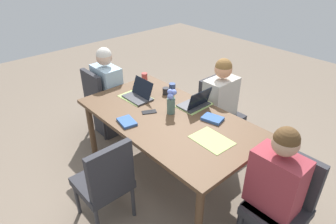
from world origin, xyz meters
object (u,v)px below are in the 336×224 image
(flower_vase, at_px, (171,102))
(book_red_cover, at_px, (213,119))
(coffee_mug_near_left, at_px, (144,77))
(coffee_mug_centre_left, at_px, (172,87))
(person_head_right_left_near, at_px, (109,97))
(laptop_head_right_left_near, at_px, (139,95))
(chair_head_right_left_near, at_px, (102,99))
(dining_table, at_px, (168,122))
(book_blue_cover, at_px, (127,122))
(person_near_left_far, at_px, (219,111))
(chair_head_left_left_mid, at_px, (283,199))
(laptop_near_left_far, at_px, (195,103))
(person_head_left_left_mid, at_px, (272,198))
(coffee_mug_near_right, at_px, (166,91))
(chair_near_left_far, at_px, (217,109))
(chair_far_right_near, at_px, (106,180))
(phone_black, at_px, (149,112))

(flower_vase, relative_size, book_red_cover, 1.35)
(coffee_mug_near_left, distance_m, coffee_mug_centre_left, 0.47)
(person_head_right_left_near, height_order, laptop_head_right_left_near, person_head_right_left_near)
(chair_head_right_left_near, bearing_deg, dining_table, -176.61)
(coffee_mug_near_left, relative_size, book_blue_cover, 0.47)
(chair_head_right_left_near, relative_size, person_near_left_far, 0.75)
(book_blue_cover, bearing_deg, chair_head_right_left_near, -6.22)
(person_head_right_left_near, relative_size, book_blue_cover, 5.97)
(chair_head_left_left_mid, height_order, book_blue_cover, chair_head_left_left_mid)
(chair_head_left_left_mid, xyz_separation_m, laptop_near_left_far, (1.23, -0.25, 0.30))
(person_head_left_left_mid, bearing_deg, laptop_head_right_left_near, 0.33)
(person_near_left_far, distance_m, coffee_mug_near_right, 0.70)
(dining_table, distance_m, laptop_near_left_far, 0.38)
(coffee_mug_centre_left, xyz_separation_m, book_blue_cover, (-0.23, 0.82, -0.03))
(chair_near_left_far, bearing_deg, coffee_mug_centre_left, 48.03)
(person_near_left_far, xyz_separation_m, flower_vase, (0.07, 0.72, 0.36))
(person_head_left_left_mid, height_order, laptop_head_right_left_near, person_head_left_left_mid)
(coffee_mug_near_right, bearing_deg, coffee_mug_near_left, -7.17)
(person_head_right_left_near, xyz_separation_m, person_head_left_left_mid, (-2.39, -0.03, 0.00))
(person_near_left_far, bearing_deg, book_blue_cover, 79.38)
(chair_far_right_near, bearing_deg, laptop_head_right_left_near, -53.67)
(laptop_near_left_far, relative_size, phone_black, 2.13)
(person_head_left_left_mid, xyz_separation_m, coffee_mug_near_right, (1.60, -0.28, 0.27))
(coffee_mug_near_right, distance_m, phone_black, 0.45)
(person_near_left_far, bearing_deg, dining_table, 86.70)
(person_near_left_far, relative_size, laptop_head_right_left_near, 3.73)
(chair_near_left_far, bearing_deg, coffee_mug_near_right, 56.14)
(laptop_head_right_left_near, bearing_deg, coffee_mug_near_left, -44.99)
(dining_table, xyz_separation_m, chair_head_right_left_near, (1.23, 0.07, -0.18))
(flower_vase, xyz_separation_m, phone_black, (0.16, 0.16, -0.13))
(person_head_right_left_near, height_order, person_head_left_left_mid, same)
(chair_far_right_near, distance_m, flower_vase, 1.00)
(laptop_head_right_left_near, distance_m, book_blue_cover, 0.54)
(chair_head_right_left_near, bearing_deg, laptop_head_right_left_near, -172.32)
(coffee_mug_near_left, height_order, book_red_cover, coffee_mug_near_left)
(person_head_right_left_near, height_order, chair_near_left_far, person_head_right_left_near)
(person_head_right_left_near, bearing_deg, book_blue_cover, 158.75)
(coffee_mug_near_left, distance_m, book_red_cover, 1.22)
(person_near_left_far, height_order, laptop_near_left_far, person_near_left_far)
(flower_vase, height_order, coffee_mug_centre_left, flower_vase)
(dining_table, bearing_deg, chair_head_right_left_near, 3.39)
(dining_table, bearing_deg, flower_vase, -67.38)
(person_head_left_left_mid, xyz_separation_m, coffee_mug_centre_left, (1.62, -0.40, 0.28))
(dining_table, bearing_deg, person_head_right_left_near, -0.09)
(chair_near_left_far, relative_size, person_near_left_far, 0.75)
(person_near_left_far, height_order, chair_far_right_near, person_near_left_far)
(chair_head_right_left_near, distance_m, book_blue_cover, 1.14)
(person_near_left_far, xyz_separation_m, chair_far_right_near, (-0.07, 1.63, -0.03))
(coffee_mug_near_left, height_order, book_blue_cover, coffee_mug_near_left)
(phone_black, bearing_deg, chair_head_left_left_mid, 125.07)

